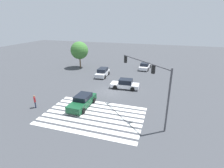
# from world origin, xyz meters

# --- Properties ---
(ground_plane) EXTENTS (111.49, 111.49, 0.00)m
(ground_plane) POSITION_xyz_m (0.00, 0.00, 0.00)
(ground_plane) COLOR #3D3F44
(crosswalk_markings) EXTENTS (11.44, 7.25, 0.01)m
(crosswalk_markings) POSITION_xyz_m (0.00, -7.31, 0.00)
(crosswalk_markings) COLOR silver
(crosswalk_markings) RESTS_ON ground_plane
(traffic_signal_mast) EXTENTS (5.78, 5.78, 6.44)m
(traffic_signal_mast) POSITION_xyz_m (6.16, -6.16, 4.71)
(traffic_signal_mast) COLOR #47474C
(traffic_signal_mast) RESTS_ON ground_plane
(car_0) EXTENTS (2.32, 4.77, 1.45)m
(car_0) POSITION_xyz_m (3.07, 14.46, 0.66)
(car_0) COLOR silver
(car_0) RESTS_ON ground_plane
(car_1) EXTENTS (4.51, 2.13, 1.53)m
(car_1) POSITION_xyz_m (1.55, 2.01, 0.69)
(car_1) COLOR silver
(car_1) RESTS_ON ground_plane
(car_2) EXTENTS (2.18, 4.87, 1.48)m
(car_2) POSITION_xyz_m (-2.15, -5.59, 0.70)
(car_2) COLOR #144728
(car_2) RESTS_ON ground_plane
(car_3) EXTENTS (2.14, 4.22, 1.55)m
(car_3) POSITION_xyz_m (-4.05, 6.83, 0.74)
(car_3) COLOR silver
(car_3) RESTS_ON ground_plane
(pedestrian) EXTENTS (0.41, 0.41, 1.66)m
(pedestrian) POSITION_xyz_m (-7.60, -7.66, 0.92)
(pedestrian) COLOR #232842
(pedestrian) RESTS_ON ground_plane
(tree_corner_a) EXTENTS (3.85, 3.85, 5.83)m
(tree_corner_a) POSITION_xyz_m (-11.10, 11.35, 3.90)
(tree_corner_a) COLOR brown
(tree_corner_a) RESTS_ON ground_plane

